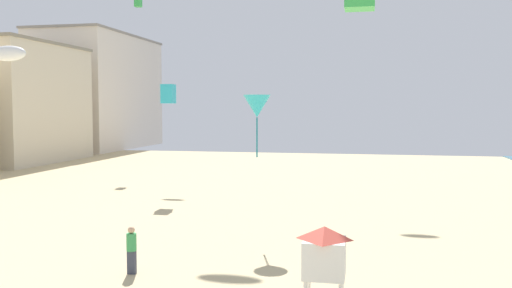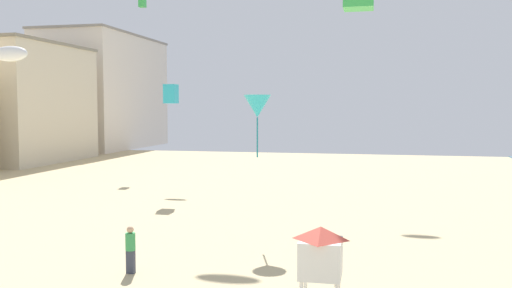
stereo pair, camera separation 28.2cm
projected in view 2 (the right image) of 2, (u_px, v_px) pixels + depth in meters
boardwalk_hotel_mid at (12, 103)px, 56.15m from camera, size 12.00×14.50×12.32m
boardwalk_hotel_far at (105, 92)px, 75.40m from camera, size 10.81×20.72×15.68m
kite_flyer at (130, 247)px, 18.27m from camera, size 0.34×0.34×1.64m
lifeguard_stand at (321, 253)px, 14.12m from camera, size 1.10×1.10×2.55m
kite_cyan_box at (171, 94)px, 33.74m from camera, size 0.76×0.76×1.20m
kite_green_box at (142, 2)px, 48.18m from camera, size 0.56×0.56×0.88m
kite_white_parafoil at (10, 54)px, 23.19m from camera, size 1.71×0.48×0.67m
kite_cyan_delta at (257, 106)px, 22.95m from camera, size 1.19×1.19×2.69m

